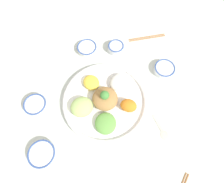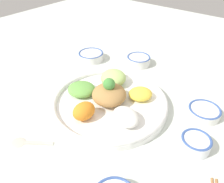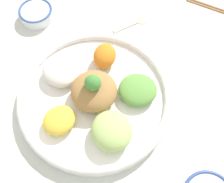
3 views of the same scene
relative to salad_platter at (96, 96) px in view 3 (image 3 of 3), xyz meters
name	(u,v)px [view 3 (image 3 of 3)]	position (x,y,z in m)	size (l,w,h in m)	color
ground_plane	(93,110)	(0.03, 0.00, -0.03)	(2.40, 2.40, 0.00)	silver
salad_platter	(96,96)	(0.00, 0.00, 0.00)	(0.39, 0.39, 0.11)	white
rice_bowl_blue	(36,13)	(-0.26, -0.22, -0.01)	(0.10, 0.10, 0.03)	white
chopsticks_pair_near	(219,9)	(-0.36, 0.34, -0.02)	(0.09, 0.21, 0.01)	#9E6B3D
serving_spoon_main	(136,22)	(-0.28, 0.08, -0.02)	(0.09, 0.12, 0.01)	beige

